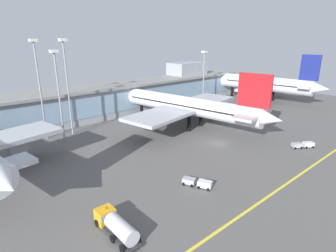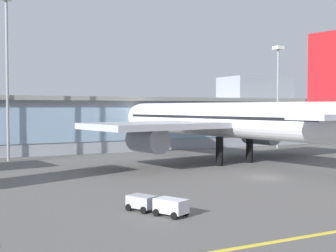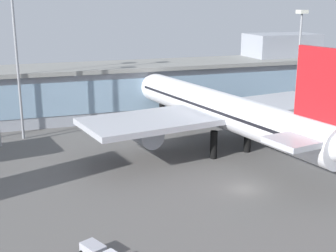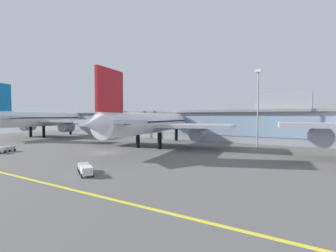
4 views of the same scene
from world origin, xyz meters
name	(u,v)px [view 4 (image 4 of 4)]	position (x,y,z in m)	size (l,w,h in m)	color
ground_plane	(101,153)	(0.00, 0.00, 0.00)	(180.00, 180.00, 0.00)	#5B5956
terminal_building	(192,123)	(2.05, 44.15, 5.90)	(115.42, 14.00, 15.94)	#9399A3
airliner_near_left	(43,119)	(-53.58, 18.80, 7.35)	(39.82, 49.66, 20.06)	black
airliner_near_right	(154,123)	(3.86, 16.28, 6.61)	(45.23, 57.74, 18.12)	black
baggage_tug_near	(85,169)	(13.76, -15.89, 0.79)	(5.52, 4.36, 1.40)	black
service_truck_far	(4,149)	(-20.38, -11.34, 0.79)	(3.80, 5.72, 1.40)	black
apron_light_mast_west	(103,99)	(-29.67, 29.32, 15.56)	(1.80, 1.80, 23.82)	gray
apron_light_mast_centre	(116,95)	(-25.84, 32.74, 17.01)	(1.80, 1.80, 26.45)	gray
apron_light_mast_east	(106,96)	(-32.79, 33.87, 16.99)	(1.80, 1.80, 26.41)	gray
apron_light_mast_far_east	(258,96)	(28.74, 31.71, 14.33)	(1.80, 1.80, 21.60)	gray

